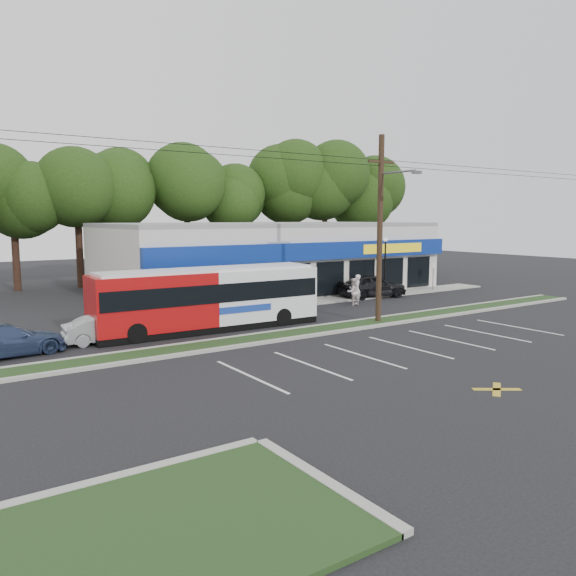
% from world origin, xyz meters
% --- Properties ---
extents(ground, '(120.00, 120.00, 0.00)m').
position_xyz_m(ground, '(0.00, 0.00, 0.00)').
color(ground, black).
rests_on(ground, ground).
extents(grass_strip, '(40.00, 1.60, 0.12)m').
position_xyz_m(grass_strip, '(0.00, 1.00, 0.06)').
color(grass_strip, '#1D3315').
rests_on(grass_strip, ground).
extents(curb_south, '(40.00, 0.25, 0.14)m').
position_xyz_m(curb_south, '(0.00, 0.15, 0.07)').
color(curb_south, '#9E9E93').
rests_on(curb_south, ground).
extents(curb_north, '(40.00, 0.25, 0.14)m').
position_xyz_m(curb_north, '(0.00, 1.85, 0.07)').
color(curb_north, '#9E9E93').
rests_on(curb_north, ground).
extents(grass_island, '(8.00, 5.00, 0.12)m').
position_xyz_m(grass_island, '(-15.00, -12.00, 0.06)').
color(grass_island, '#1D3315').
rests_on(grass_island, ground).
extents(sidewalk, '(32.00, 2.20, 0.10)m').
position_xyz_m(sidewalk, '(5.00, 9.00, 0.05)').
color(sidewalk, '#9E9E93').
rests_on(sidewalk, ground).
extents(strip_mall, '(25.00, 12.55, 5.30)m').
position_xyz_m(strip_mall, '(5.50, 15.91, 2.65)').
color(strip_mall, beige).
rests_on(strip_mall, ground).
extents(utility_pole, '(50.00, 2.77, 10.00)m').
position_xyz_m(utility_pole, '(2.83, 0.93, 5.41)').
color(utility_pole, black).
rests_on(utility_pole, ground).
extents(lamp_post, '(0.30, 0.30, 4.25)m').
position_xyz_m(lamp_post, '(11.00, 8.80, 2.67)').
color(lamp_post, black).
rests_on(lamp_post, ground).
extents(sign_post, '(0.45, 0.10, 2.23)m').
position_xyz_m(sign_post, '(16.00, 8.57, 1.56)').
color(sign_post, '#59595E').
rests_on(sign_post, ground).
extents(tree_line, '(46.76, 6.76, 11.83)m').
position_xyz_m(tree_line, '(4.00, 26.00, 8.42)').
color(tree_line, black).
rests_on(tree_line, ground).
extents(metrobus, '(11.84, 2.87, 3.16)m').
position_xyz_m(metrobus, '(-5.40, 4.50, 1.67)').
color(metrobus, '#AB0D0E').
rests_on(metrobus, ground).
extents(car_dark, '(5.28, 2.90, 1.70)m').
position_xyz_m(car_dark, '(9.47, 8.50, 0.85)').
color(car_dark, black).
rests_on(car_dark, ground).
extents(car_silver, '(3.95, 1.67, 1.27)m').
position_xyz_m(car_silver, '(-10.60, 4.47, 0.63)').
color(car_silver, '#999CA0').
rests_on(car_silver, ground).
extents(car_blue, '(4.89, 2.49, 1.36)m').
position_xyz_m(car_blue, '(-14.83, 4.16, 0.68)').
color(car_blue, navy).
rests_on(car_blue, ground).
extents(pedestrian_a, '(0.84, 0.83, 1.96)m').
position_xyz_m(pedestrian_a, '(6.56, 6.81, 0.98)').
color(pedestrian_a, silver).
rests_on(pedestrian_a, ground).
extents(pedestrian_b, '(0.94, 0.77, 1.79)m').
position_xyz_m(pedestrian_b, '(5.90, 6.44, 0.89)').
color(pedestrian_b, beige).
rests_on(pedestrian_b, ground).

